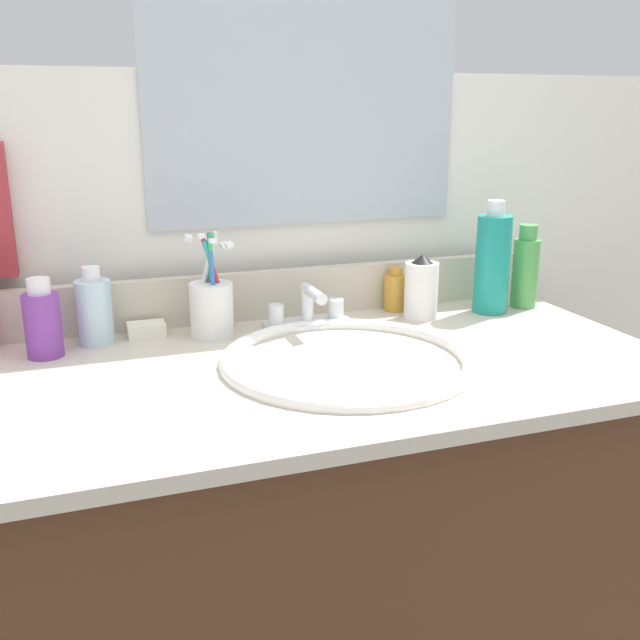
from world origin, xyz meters
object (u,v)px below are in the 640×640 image
at_px(bottle_mouthwash_teal, 492,263).
at_px(bottle_gel_clear, 94,310).
at_px(bottle_oil_amber, 395,291).
at_px(faucet, 308,313).
at_px(bottle_lotion_white, 421,289).
at_px(bottle_toner_green, 525,270).
at_px(bottle_cream_purple, 43,322).
at_px(soap_bar, 146,330).
at_px(cup_white_ceramic, 212,306).

relative_size(bottle_mouthwash_teal, bottle_gel_clear, 1.64).
relative_size(bottle_oil_amber, bottle_gel_clear, 0.64).
relative_size(faucet, bottle_lotion_white, 1.31).
bearing_deg(bottle_toner_green, bottle_cream_purple, -179.68).
relative_size(faucet, bottle_gel_clear, 1.21).
bearing_deg(bottle_oil_amber, bottle_mouthwash_teal, -23.21).
height_order(bottle_mouthwash_teal, bottle_lotion_white, bottle_mouthwash_teal).
bearing_deg(bottle_cream_purple, bottle_mouthwash_teal, -0.53).
height_order(bottle_toner_green, soap_bar, bottle_toner_green).
height_order(bottle_lotion_white, bottle_cream_purple, bottle_cream_purple).
height_order(bottle_oil_amber, cup_white_ceramic, cup_white_ceramic).
xyz_separation_m(bottle_oil_amber, bottle_gel_clear, (-0.56, -0.02, 0.02)).
relative_size(bottle_oil_amber, bottle_cream_purple, 0.67).
relative_size(faucet, soap_bar, 2.50).
distance_m(cup_white_ceramic, soap_bar, 0.12).
xyz_separation_m(bottle_cream_purple, cup_white_ceramic, (0.27, 0.02, -0.00)).
height_order(bottle_oil_amber, bottle_gel_clear, bottle_gel_clear).
height_order(bottle_gel_clear, soap_bar, bottle_gel_clear).
height_order(bottle_toner_green, cup_white_ceramic, cup_white_ceramic).
bearing_deg(bottle_toner_green, faucet, -179.99).
bearing_deg(bottle_lotion_white, bottle_gel_clear, 176.05).
distance_m(bottle_oil_amber, cup_white_ceramic, 0.38).
bearing_deg(bottle_gel_clear, faucet, -5.60).
bearing_deg(bottle_gel_clear, bottle_cream_purple, -153.12).
bearing_deg(cup_white_ceramic, bottle_lotion_white, -2.47).
bearing_deg(faucet, bottle_mouthwash_teal, -1.93).
distance_m(bottle_cream_purple, soap_bar, 0.18).
bearing_deg(bottle_cream_purple, bottle_oil_amber, 5.74).
bearing_deg(bottle_cream_purple, soap_bar, 18.16).
bearing_deg(soap_bar, bottle_gel_clear, -171.14).
bearing_deg(bottle_cream_purple, faucet, 0.63).
relative_size(bottle_toner_green, soap_bar, 2.57).
distance_m(bottle_cream_purple, cup_white_ceramic, 0.27).
height_order(bottle_cream_purple, soap_bar, bottle_cream_purple).
distance_m(bottle_oil_amber, bottle_cream_purple, 0.65).
relative_size(faucet, bottle_mouthwash_teal, 0.74).
xyz_separation_m(bottle_toner_green, cup_white_ceramic, (-0.62, 0.01, -0.02)).
xyz_separation_m(bottle_cream_purple, bottle_gel_clear, (0.08, 0.04, 0.00)).
height_order(faucet, bottle_lotion_white, bottle_lotion_white).
bearing_deg(cup_white_ceramic, bottle_toner_green, -1.12).
distance_m(bottle_toner_green, cup_white_ceramic, 0.63).
bearing_deg(bottle_mouthwash_teal, cup_white_ceramic, 177.38).
xyz_separation_m(bottle_lotion_white, bottle_cream_purple, (-0.67, -0.00, 0.00)).
relative_size(bottle_lotion_white, bottle_oil_amber, 1.43).
bearing_deg(bottle_lotion_white, bottle_mouthwash_teal, -3.01).
bearing_deg(cup_white_ceramic, faucet, -4.10).
distance_m(bottle_mouthwash_teal, soap_bar, 0.66).
relative_size(bottle_mouthwash_teal, bottle_oil_amber, 2.54).
distance_m(faucet, soap_bar, 0.29).
relative_size(faucet, bottle_cream_purple, 1.25).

